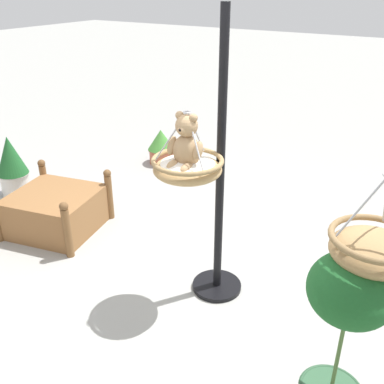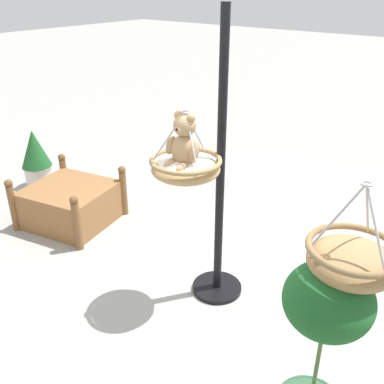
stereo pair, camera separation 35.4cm
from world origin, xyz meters
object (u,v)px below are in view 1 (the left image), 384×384
at_px(teddy_bear, 186,145).
at_px(hanging_basket_left_high, 373,249).
at_px(display_pole_central, 219,214).
at_px(potted_plant_tall_leafy, 161,146).
at_px(potted_plant_small_succulent, 344,327).
at_px(hanging_basket_with_teddy, 188,167).
at_px(potted_plant_bushy_green, 12,166).
at_px(wooden_planter_box, 56,210).

bearing_deg(teddy_bear, hanging_basket_left_high, 164.05).
height_order(teddy_bear, hanging_basket_left_high, hanging_basket_left_high).
relative_size(display_pole_central, teddy_bear, 5.71).
bearing_deg(potted_plant_tall_leafy, potted_plant_small_succulent, 138.97).
distance_m(teddy_bear, potted_plant_tall_leafy, 3.37).
bearing_deg(hanging_basket_with_teddy, hanging_basket_left_high, 163.25).
bearing_deg(display_pole_central, potted_plant_bushy_green, -5.52).
relative_size(display_pole_central, potted_plant_bushy_green, 3.11).
bearing_deg(teddy_bear, display_pole_central, -118.90).
xyz_separation_m(display_pole_central, teddy_bear, (0.15, 0.27, 0.67)).
height_order(teddy_bear, potted_plant_bushy_green, teddy_bear).
relative_size(teddy_bear, potted_plant_tall_leafy, 0.82).
relative_size(display_pole_central, potted_plant_small_succulent, 1.99).
bearing_deg(wooden_planter_box, display_pole_central, -179.34).
distance_m(display_pole_central, hanging_basket_left_high, 1.53).
distance_m(display_pole_central, wooden_planter_box, 2.09).
height_order(teddy_bear, wooden_planter_box, teddy_bear).
distance_m(display_pole_central, potted_plant_bushy_green, 3.16).
bearing_deg(hanging_basket_left_high, teddy_bear, -15.95).
xyz_separation_m(display_pole_central, wooden_planter_box, (2.02, 0.02, -0.52)).
height_order(hanging_basket_with_teddy, teddy_bear, hanging_basket_with_teddy).
relative_size(wooden_planter_box, potted_plant_small_succulent, 0.91).
bearing_deg(potted_plant_bushy_green, display_pole_central, 174.48).
distance_m(display_pole_central, teddy_bear, 0.74).
relative_size(hanging_basket_with_teddy, wooden_planter_box, 0.49).
relative_size(teddy_bear, potted_plant_small_succulent, 0.35).
bearing_deg(display_pole_central, potted_plant_tall_leafy, -45.18).
xyz_separation_m(potted_plant_bushy_green, potted_plant_small_succulent, (-4.36, 1.08, 0.35)).
height_order(teddy_bear, potted_plant_small_succulent, teddy_bear).
bearing_deg(potted_plant_tall_leafy, potted_plant_bushy_green, 62.49).
xyz_separation_m(display_pole_central, potted_plant_small_succulent, (-1.23, 0.78, -0.00)).
height_order(wooden_planter_box, potted_plant_bushy_green, potted_plant_bushy_green).
relative_size(display_pole_central, hanging_basket_with_teddy, 4.43).
bearing_deg(potted_plant_small_succulent, hanging_basket_with_teddy, -20.87).
bearing_deg(potted_plant_bushy_green, potted_plant_tall_leafy, -117.51).
bearing_deg(display_pole_central, teddy_bear, 61.10).
height_order(hanging_basket_with_teddy, potted_plant_small_succulent, hanging_basket_with_teddy).
distance_m(hanging_basket_left_high, wooden_planter_box, 3.52).
height_order(display_pole_central, hanging_basket_with_teddy, display_pole_central).
xyz_separation_m(display_pole_central, hanging_basket_with_teddy, (0.15, 0.25, 0.48)).
height_order(hanging_basket_left_high, potted_plant_tall_leafy, hanging_basket_left_high).
xyz_separation_m(hanging_basket_with_teddy, potted_plant_tall_leafy, (2.01, -2.42, -0.98)).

